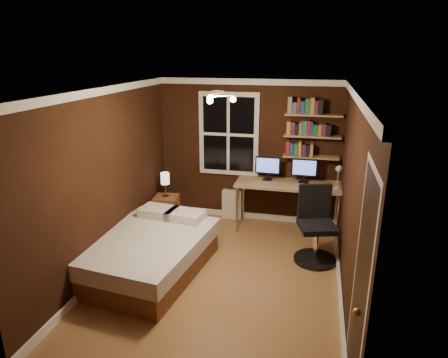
% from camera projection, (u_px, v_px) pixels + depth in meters
% --- Properties ---
extents(floor, '(4.20, 4.20, 0.00)m').
position_uv_depth(floor, '(220.00, 276.00, 5.46)').
color(floor, olive).
rests_on(floor, ground).
extents(wall_back, '(3.20, 0.04, 2.50)m').
position_uv_depth(wall_back, '(248.00, 152.00, 7.02)').
color(wall_back, black).
rests_on(wall_back, ground).
extents(wall_left, '(0.04, 4.20, 2.50)m').
position_uv_depth(wall_left, '(106.00, 181.00, 5.43)').
color(wall_left, black).
rests_on(wall_left, ground).
extents(wall_right, '(0.04, 4.20, 2.50)m').
position_uv_depth(wall_right, '(351.00, 200.00, 4.73)').
color(wall_right, black).
rests_on(wall_right, ground).
extents(ceiling, '(3.20, 4.20, 0.02)m').
position_uv_depth(ceiling, '(220.00, 90.00, 4.69)').
color(ceiling, white).
rests_on(ceiling, wall_back).
extents(window, '(1.06, 0.06, 1.46)m').
position_uv_depth(window, '(229.00, 134.00, 6.97)').
color(window, white).
rests_on(window, wall_back).
extents(door, '(0.03, 0.82, 2.05)m').
position_uv_depth(door, '(359.00, 289.00, 3.36)').
color(door, black).
rests_on(door, ground).
extents(door_knob, '(0.06, 0.06, 0.06)m').
position_uv_depth(door_knob, '(357.00, 312.00, 3.10)').
color(door_knob, gold).
rests_on(door_knob, door).
extents(ceiling_fixture, '(0.44, 0.44, 0.18)m').
position_uv_depth(ceiling_fixture, '(218.00, 99.00, 4.63)').
color(ceiling_fixture, beige).
rests_on(ceiling_fixture, ceiling).
extents(bookshelf_lower, '(0.92, 0.22, 0.03)m').
position_uv_depth(bookshelf_lower, '(311.00, 157.00, 6.67)').
color(bookshelf_lower, '#A2804E').
rests_on(bookshelf_lower, wall_back).
extents(books_row_lower, '(0.42, 0.16, 0.23)m').
position_uv_depth(books_row_lower, '(311.00, 149.00, 6.63)').
color(books_row_lower, maroon).
rests_on(books_row_lower, bookshelf_lower).
extents(bookshelf_middle, '(0.92, 0.22, 0.03)m').
position_uv_depth(bookshelf_middle, '(312.00, 136.00, 6.57)').
color(bookshelf_middle, '#A2804E').
rests_on(bookshelf_middle, wall_back).
extents(books_row_middle, '(0.66, 0.16, 0.23)m').
position_uv_depth(books_row_middle, '(313.00, 128.00, 6.53)').
color(books_row_middle, navy).
rests_on(books_row_middle, bookshelf_middle).
extents(bookshelf_upper, '(0.92, 0.22, 0.03)m').
position_uv_depth(bookshelf_upper, '(314.00, 115.00, 6.46)').
color(bookshelf_upper, '#A2804E').
rests_on(bookshelf_upper, wall_back).
extents(books_row_upper, '(0.48, 0.16, 0.23)m').
position_uv_depth(books_row_upper, '(314.00, 107.00, 6.42)').
color(books_row_upper, '#285F3D').
rests_on(books_row_upper, bookshelf_upper).
extents(bed, '(1.62, 2.09, 0.66)m').
position_uv_depth(bed, '(149.00, 253.00, 5.50)').
color(bed, brown).
rests_on(bed, ground).
extents(nightstand, '(0.45, 0.45, 0.51)m').
position_uv_depth(nightstand, '(167.00, 210.00, 7.06)').
color(nightstand, brown).
rests_on(nightstand, ground).
extents(bedside_lamp, '(0.15, 0.15, 0.44)m').
position_uv_depth(bedside_lamp, '(165.00, 185.00, 6.92)').
color(bedside_lamp, beige).
rests_on(bedside_lamp, nightstand).
extents(radiator, '(0.36, 0.13, 0.54)m').
position_uv_depth(radiator, '(232.00, 204.00, 7.28)').
color(radiator, silver).
rests_on(radiator, ground).
extents(desk, '(1.76, 0.66, 0.83)m').
position_uv_depth(desk, '(289.00, 186.00, 6.68)').
color(desk, '#A2804E').
rests_on(desk, ground).
extents(monitor_left, '(0.42, 0.12, 0.41)m').
position_uv_depth(monitor_left, '(268.00, 168.00, 6.76)').
color(monitor_left, black).
rests_on(monitor_left, desk).
extents(monitor_right, '(0.42, 0.12, 0.41)m').
position_uv_depth(monitor_right, '(304.00, 171.00, 6.63)').
color(monitor_right, black).
rests_on(monitor_right, desk).
extents(desk_lamp, '(0.14, 0.32, 0.44)m').
position_uv_depth(desk_lamp, '(338.00, 177.00, 6.27)').
color(desk_lamp, silver).
rests_on(desk_lamp, desk).
extents(office_chair, '(0.62, 0.62, 1.11)m').
position_uv_depth(office_chair, '(316.00, 232.00, 5.77)').
color(office_chair, black).
rests_on(office_chair, ground).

